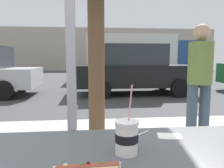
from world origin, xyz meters
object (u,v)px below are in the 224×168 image
Objects in this scene: parked_car_black at (135,69)px; box_truck at (142,55)px; soda_cup_left at (127,137)px; pedestrian at (200,77)px.

box_truck is at bearing 73.66° from parked_car_black.
soda_cup_left is 0.04× the size of box_truck.
box_truck is at bearing 80.60° from pedestrian.
pedestrian is (-0.21, -5.29, 0.18)m from parked_car_black.
parked_car_black is 0.62× the size of box_truck.
pedestrian is (1.31, 1.90, 0.08)m from soda_cup_left.
parked_car_black is (1.52, 7.19, -0.10)m from soda_cup_left.
box_truck is (3.06, 12.43, 0.50)m from soda_cup_left.
box_truck is at bearing 76.19° from soda_cup_left.
soda_cup_left is 2.31m from pedestrian.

